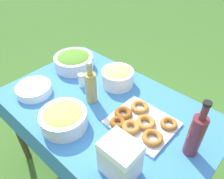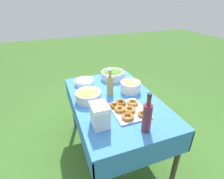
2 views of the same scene
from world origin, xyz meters
TOP-DOWN VIEW (x-y plane):
  - ground_plane at (0.00, 0.00)m, footprint 14.00×14.00m
  - picnic_table at (0.00, 0.00)m, footprint 1.39×0.88m
  - salad_bowl at (-0.51, 0.16)m, footprint 0.31×0.31m
  - pasta_bowl at (-0.11, 0.23)m, footprint 0.23×0.23m
  - donut_platter at (0.25, 0.03)m, footprint 0.39×0.33m
  - plate_stack at (-0.46, -0.23)m, footprint 0.24×0.24m
  - olive_oil_bottle at (-0.12, -0.02)m, footprint 0.07×0.07m
  - wine_bottle at (0.55, 0.05)m, footprint 0.07×0.07m
  - fruit_bowl at (-0.08, -0.27)m, footprint 0.27×0.27m
  - cooler_box at (0.35, -0.28)m, footprint 0.17×0.14m
  - salt_shaker at (-0.28, 0.04)m, footprint 0.05×0.05m

SIDE VIEW (x-z plane):
  - ground_plane at x=0.00m, z-range 0.00..0.00m
  - picnic_table at x=0.00m, z-range 0.28..1.05m
  - donut_platter at x=0.25m, z-range 0.76..0.81m
  - plate_stack at x=-0.46m, z-range 0.77..0.83m
  - salt_shaker at x=-0.28m, z-range 0.77..0.86m
  - salad_bowl at x=-0.51m, z-range 0.77..0.89m
  - fruit_bowl at x=-0.08m, z-range 0.77..0.89m
  - pasta_bowl at x=-0.11m, z-range 0.77..0.90m
  - cooler_box at x=0.35m, z-range 0.77..0.97m
  - olive_oil_bottle at x=-0.12m, z-range 0.73..1.03m
  - wine_bottle at x=0.55m, z-range 0.73..1.08m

